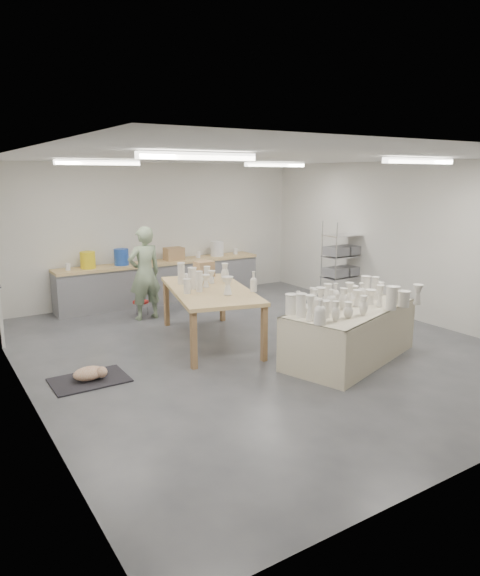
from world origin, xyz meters
TOP-DOWN VIEW (x-y plane):
  - room at (-0.11, 0.08)m, footprint 8.00×8.02m
  - back_counter at (-0.01, 3.68)m, footprint 4.60×0.60m
  - wire_shelf at (3.20, 1.40)m, footprint 0.88×0.48m
  - drying_table at (0.89, -1.19)m, footprint 2.51×1.77m
  - work_table at (-0.43, 0.79)m, footprint 1.80×2.66m
  - rug at (-2.70, 0.08)m, footprint 1.00×0.70m
  - cat at (-2.68, 0.07)m, footprint 0.49×0.40m
  - potter at (-0.85, 2.56)m, footprint 0.68×0.47m
  - red_stool at (-0.85, 2.83)m, footprint 0.37×0.37m

SIDE VIEW (x-z plane):
  - rug at x=-2.70m, z-range 0.00..0.02m
  - cat at x=-2.68m, z-range 0.02..0.20m
  - red_stool at x=-0.85m, z-range 0.11..0.41m
  - drying_table at x=0.89m, z-range -0.14..1.03m
  - back_counter at x=-0.01m, z-range -0.13..1.11m
  - potter at x=-0.85m, z-range 0.00..1.80m
  - work_table at x=-0.43m, z-range 0.26..1.54m
  - wire_shelf at x=3.20m, z-range 0.02..1.82m
  - room at x=-0.11m, z-range 0.56..3.56m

